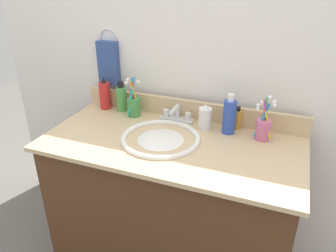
% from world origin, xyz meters
% --- Properties ---
extents(vanity_cabinet, '(1.05, 0.49, 0.70)m').
position_xyz_m(vanity_cabinet, '(0.00, 0.00, 0.35)').
color(vanity_cabinet, '#4C2D19').
rests_on(vanity_cabinet, ground_plane).
extents(countertop, '(1.09, 0.53, 0.02)m').
position_xyz_m(countertop, '(0.00, 0.00, 0.71)').
color(countertop, '#D1B284').
rests_on(countertop, vanity_cabinet).
extents(backsplash, '(1.09, 0.02, 0.09)m').
position_xyz_m(backsplash, '(0.00, 0.25, 0.77)').
color(backsplash, '#D1B284').
rests_on(backsplash, countertop).
extents(back_wall, '(2.19, 0.04, 1.30)m').
position_xyz_m(back_wall, '(0.00, 0.32, 0.65)').
color(back_wall, white).
rests_on(back_wall, ground_plane).
extents(towel_ring, '(0.10, 0.01, 0.10)m').
position_xyz_m(towel_ring, '(-0.45, 0.29, 1.06)').
color(towel_ring, silver).
extents(hand_towel, '(0.11, 0.04, 0.22)m').
position_xyz_m(hand_towel, '(-0.45, 0.28, 0.94)').
color(hand_towel, '#334C8C').
extents(sink_basin, '(0.34, 0.34, 0.11)m').
position_xyz_m(sink_basin, '(-0.05, 0.00, 0.69)').
color(sink_basin, white).
rests_on(sink_basin, countertop).
extents(faucet, '(0.16, 0.10, 0.08)m').
position_xyz_m(faucet, '(-0.05, 0.20, 0.75)').
color(faucet, silver).
rests_on(faucet, countertop).
extents(bottle_spray_red, '(0.05, 0.05, 0.17)m').
position_xyz_m(bottle_spray_red, '(-0.44, 0.21, 0.80)').
color(bottle_spray_red, red).
rests_on(bottle_spray_red, countertop).
extents(bottle_toner_green, '(0.05, 0.05, 0.15)m').
position_xyz_m(bottle_toner_green, '(-0.35, 0.22, 0.79)').
color(bottle_toner_green, '#4C9E4C').
rests_on(bottle_toner_green, countertop).
extents(bottle_shampoo_blue, '(0.06, 0.06, 0.18)m').
position_xyz_m(bottle_shampoo_blue, '(0.21, 0.17, 0.80)').
color(bottle_shampoo_blue, '#2D4CB2').
rests_on(bottle_shampoo_blue, countertop).
extents(bottle_oil_amber, '(0.04, 0.04, 0.11)m').
position_xyz_m(bottle_oil_amber, '(0.23, 0.22, 0.77)').
color(bottle_oil_amber, gold).
rests_on(bottle_oil_amber, countertop).
extents(bottle_lotion_white, '(0.06, 0.06, 0.12)m').
position_xyz_m(bottle_lotion_white, '(0.10, 0.17, 0.78)').
color(bottle_lotion_white, white).
rests_on(bottle_lotion_white, countertop).
extents(cup_pink, '(0.08, 0.07, 0.19)m').
position_xyz_m(cup_pink, '(0.35, 0.16, 0.78)').
color(cup_pink, '#D16693').
rests_on(cup_pink, countertop).
extents(cup_green, '(0.06, 0.09, 0.20)m').
position_xyz_m(cup_green, '(-0.26, 0.18, 0.78)').
color(cup_green, '#3F8C47').
rests_on(cup_green, countertop).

